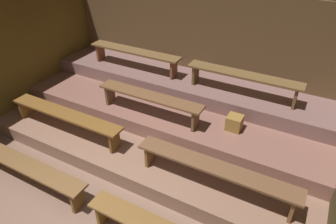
{
  "coord_description": "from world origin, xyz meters",
  "views": [
    {
      "loc": [
        2.48,
        -1.6,
        3.85
      ],
      "look_at": [
        0.13,
        2.72,
        0.63
      ],
      "focal_mm": 32.46,
      "sensor_mm": 36.0,
      "label": 1
    }
  ],
  "objects_px": {
    "bench_floor_left": "(20,164)",
    "bench_upper_left": "(135,53)",
    "bench_upper_right": "(243,77)",
    "wooden_crate_middle": "(234,123)",
    "bench_middle_center": "(150,99)",
    "bench_lower_left": "(65,116)",
    "bench_lower_right": "(215,170)"
  },
  "relations": [
    {
      "from": "bench_upper_right",
      "to": "wooden_crate_middle",
      "type": "distance_m",
      "value": 0.96
    },
    {
      "from": "bench_lower_right",
      "to": "bench_upper_left",
      "type": "relative_size",
      "value": 1.14
    },
    {
      "from": "bench_lower_right",
      "to": "wooden_crate_middle",
      "type": "relative_size",
      "value": 9.45
    },
    {
      "from": "bench_floor_left",
      "to": "bench_upper_right",
      "type": "xyz_separation_m",
      "value": [
        2.73,
        3.17,
        0.86
      ]
    },
    {
      "from": "bench_floor_left",
      "to": "wooden_crate_middle",
      "type": "xyz_separation_m",
      "value": [
        2.88,
        2.37,
        0.34
      ]
    },
    {
      "from": "bench_middle_center",
      "to": "bench_upper_right",
      "type": "bearing_deg",
      "value": 38.25
    },
    {
      "from": "bench_floor_left",
      "to": "bench_lower_left",
      "type": "height_order",
      "value": "bench_lower_left"
    },
    {
      "from": "bench_upper_right",
      "to": "wooden_crate_middle",
      "type": "xyz_separation_m",
      "value": [
        0.15,
        -0.8,
        -0.51
      ]
    },
    {
      "from": "bench_upper_left",
      "to": "wooden_crate_middle",
      "type": "relative_size",
      "value": 8.32
    },
    {
      "from": "bench_floor_left",
      "to": "bench_lower_right",
      "type": "height_order",
      "value": "bench_lower_right"
    },
    {
      "from": "bench_floor_left",
      "to": "bench_lower_left",
      "type": "xyz_separation_m",
      "value": [
        -0.04,
        1.13,
        0.29
      ]
    },
    {
      "from": "bench_lower_left",
      "to": "bench_lower_right",
      "type": "xyz_separation_m",
      "value": [
        3.03,
        0.0,
        0.0
      ]
    },
    {
      "from": "wooden_crate_middle",
      "to": "bench_lower_right",
      "type": "bearing_deg",
      "value": -84.69
    },
    {
      "from": "bench_upper_right",
      "to": "wooden_crate_middle",
      "type": "bearing_deg",
      "value": -79.4
    },
    {
      "from": "bench_lower_left",
      "to": "bench_middle_center",
      "type": "xyz_separation_m",
      "value": [
        1.34,
        0.91,
        0.28
      ]
    },
    {
      "from": "bench_floor_left",
      "to": "bench_lower_left",
      "type": "bearing_deg",
      "value": 91.78
    },
    {
      "from": "bench_lower_right",
      "to": "wooden_crate_middle",
      "type": "xyz_separation_m",
      "value": [
        -0.11,
        1.23,
        0.06
      ]
    },
    {
      "from": "bench_upper_right",
      "to": "bench_middle_center",
      "type": "bearing_deg",
      "value": -141.75
    },
    {
      "from": "bench_lower_right",
      "to": "bench_middle_center",
      "type": "relative_size",
      "value": 1.18
    },
    {
      "from": "bench_middle_center",
      "to": "bench_floor_left",
      "type": "bearing_deg",
      "value": -122.48
    },
    {
      "from": "bench_lower_left",
      "to": "bench_floor_left",
      "type": "bearing_deg",
      "value": -88.22
    },
    {
      "from": "wooden_crate_middle",
      "to": "bench_upper_left",
      "type": "bearing_deg",
      "value": 163.16
    },
    {
      "from": "bench_lower_left",
      "to": "wooden_crate_middle",
      "type": "relative_size",
      "value": 9.45
    },
    {
      "from": "bench_lower_left",
      "to": "bench_upper_left",
      "type": "xyz_separation_m",
      "value": [
        0.26,
        2.04,
        0.57
      ]
    },
    {
      "from": "bench_floor_left",
      "to": "bench_upper_left",
      "type": "xyz_separation_m",
      "value": [
        0.23,
        3.17,
        0.86
      ]
    },
    {
      "from": "bench_lower_left",
      "to": "wooden_crate_middle",
      "type": "xyz_separation_m",
      "value": [
        2.91,
        1.23,
        0.06
      ]
    },
    {
      "from": "bench_lower_left",
      "to": "bench_lower_right",
      "type": "bearing_deg",
      "value": 0.0
    },
    {
      "from": "bench_lower_left",
      "to": "bench_middle_center",
      "type": "relative_size",
      "value": 1.18
    },
    {
      "from": "bench_lower_right",
      "to": "bench_lower_left",
      "type": "bearing_deg",
      "value": 180.0
    },
    {
      "from": "bench_lower_right",
      "to": "bench_upper_right",
      "type": "distance_m",
      "value": 2.13
    },
    {
      "from": "bench_lower_left",
      "to": "bench_middle_center",
      "type": "distance_m",
      "value": 1.64
    },
    {
      "from": "bench_lower_left",
      "to": "bench_lower_right",
      "type": "relative_size",
      "value": 1.0
    }
  ]
}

